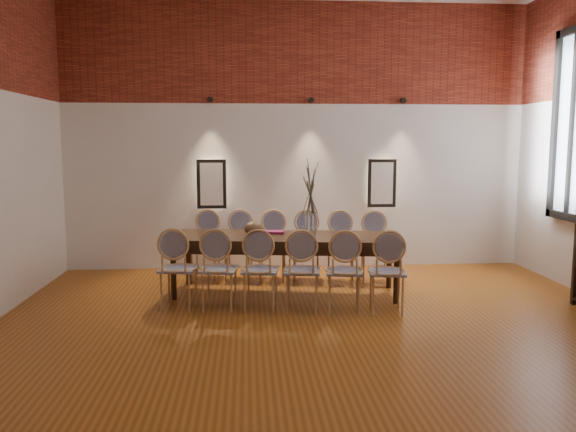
{
  "coord_description": "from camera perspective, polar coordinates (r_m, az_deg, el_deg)",
  "views": [
    {
      "loc": [
        -0.77,
        -5.06,
        1.9
      ],
      "look_at": [
        -0.29,
        1.53,
        1.05
      ],
      "focal_mm": 35.0,
      "sensor_mm": 36.0,
      "label": 1
    }
  ],
  "objects": [
    {
      "name": "floor",
      "position": [
        5.46,
        4.3,
        -13.17
      ],
      "size": [
        7.0,
        7.0,
        0.02
      ],
      "primitive_type": "cube",
      "color": "#934F16",
      "rests_on": "ground"
    },
    {
      "name": "wall_back",
      "position": [
        8.64,
        0.92,
        8.0
      ],
      "size": [
        7.0,
        0.1,
        4.0
      ],
      "primitive_type": "cube",
      "color": "silver",
      "rests_on": "ground"
    },
    {
      "name": "wall_front",
      "position": [
        1.69,
        23.3,
        10.1
      ],
      "size": [
        7.0,
        0.1,
        4.0
      ],
      "primitive_type": "cube",
      "color": "silver",
      "rests_on": "ground"
    },
    {
      "name": "brick_band_back",
      "position": [
        8.68,
        0.98,
        16.29
      ],
      "size": [
        7.0,
        0.02,
        1.5
      ],
      "primitive_type": "cube",
      "color": "maroon",
      "rests_on": "ground"
    },
    {
      "name": "niche_left",
      "position": [
        8.54,
        -7.76,
        3.24
      ],
      "size": [
        0.36,
        0.06,
        0.66
      ],
      "primitive_type": "cube",
      "color": "#FFEAC6",
      "rests_on": "wall_back"
    },
    {
      "name": "niche_right",
      "position": [
        8.77,
        9.47,
        3.31
      ],
      "size": [
        0.36,
        0.06,
        0.66
      ],
      "primitive_type": "cube",
      "color": "#FFEAC6",
      "rests_on": "wall_back"
    },
    {
      "name": "spot_fixture_left",
      "position": [
        8.52,
        -7.92,
        11.64
      ],
      "size": [
        0.08,
        0.1,
        0.08
      ],
      "primitive_type": "cylinder",
      "rotation": [
        1.57,
        0.0,
        0.0
      ],
      "color": "black",
      "rests_on": "wall_back"
    },
    {
      "name": "spot_fixture_mid",
      "position": [
        8.56,
        2.37,
        11.69
      ],
      "size": [
        0.08,
        0.1,
        0.08
      ],
      "primitive_type": "cylinder",
      "rotation": [
        1.57,
        0.0,
        0.0
      ],
      "color": "black",
      "rests_on": "wall_back"
    },
    {
      "name": "spot_fixture_right",
      "position": [
        8.82,
        11.63,
        11.41
      ],
      "size": [
        0.08,
        0.1,
        0.08
      ],
      "primitive_type": "cylinder",
      "rotation": [
        1.57,
        0.0,
        0.0
      ],
      "color": "black",
      "rests_on": "wall_back"
    },
    {
      "name": "window_glass",
      "position": [
        8.23,
        27.04,
        8.28
      ],
      "size": [
        0.02,
        0.78,
        2.38
      ],
      "primitive_type": "cube",
      "color": "silver",
      "rests_on": "wall_right"
    },
    {
      "name": "window_frame",
      "position": [
        8.22,
        26.92,
        8.29
      ],
      "size": [
        0.08,
        0.9,
        2.5
      ],
      "primitive_type": "cube",
      "color": "black",
      "rests_on": "wall_right"
    },
    {
      "name": "window_mullion",
      "position": [
        8.22,
        26.92,
        8.29
      ],
      "size": [
        0.06,
        0.06,
        2.4
      ],
      "primitive_type": "cube",
      "color": "black",
      "rests_on": "wall_right"
    },
    {
      "name": "dining_table",
      "position": [
        7.17,
        -0.24,
        -4.95
      ],
      "size": [
        2.96,
        1.31,
        0.75
      ],
      "primitive_type": "cube",
      "rotation": [
        0.0,
        0.0,
        -0.14
      ],
      "color": "#341C0D",
      "rests_on": "floor"
    },
    {
      "name": "chair_near_a",
      "position": [
        6.62,
        -11.08,
        -5.27
      ],
      "size": [
        0.5,
        0.5,
        0.94
      ],
      "primitive_type": null,
      "rotation": [
        0.0,
        0.0,
        -0.14
      ],
      "color": "tan",
      "rests_on": "floor"
    },
    {
      "name": "chair_near_b",
      "position": [
        6.52,
        -7.0,
        -5.39
      ],
      "size": [
        0.5,
        0.5,
        0.94
      ],
      "primitive_type": null,
      "rotation": [
        0.0,
        0.0,
        -0.14
      ],
      "color": "tan",
      "rests_on": "floor"
    },
    {
      "name": "chair_near_c",
      "position": [
        6.45,
        -2.82,
        -5.49
      ],
      "size": [
        0.5,
        0.5,
        0.94
      ],
      "primitive_type": null,
      "rotation": [
        0.0,
        0.0,
        -0.14
      ],
      "color": "tan",
      "rests_on": "floor"
    },
    {
      "name": "chair_near_d",
      "position": [
        6.41,
        1.44,
        -5.55
      ],
      "size": [
        0.5,
        0.5,
        0.94
      ],
      "primitive_type": null,
      "rotation": [
        0.0,
        0.0,
        -0.14
      ],
      "color": "tan",
      "rests_on": "floor"
    },
    {
      "name": "chair_near_e",
      "position": [
        6.41,
        5.73,
        -5.59
      ],
      "size": [
        0.5,
        0.5,
        0.94
      ],
      "primitive_type": null,
      "rotation": [
        0.0,
        0.0,
        -0.14
      ],
      "color": "tan",
      "rests_on": "floor"
    },
    {
      "name": "chair_near_f",
      "position": [
        6.45,
        9.99,
        -5.59
      ],
      "size": [
        0.5,
        0.5,
        0.94
      ],
      "primitive_type": null,
      "rotation": [
        0.0,
        0.0,
        -0.14
      ],
      "color": "tan",
      "rests_on": "floor"
    },
    {
      "name": "chair_far_a",
      "position": [
        8.04,
        -8.4,
        -3.0
      ],
      "size": [
        0.5,
        0.5,
        0.94
      ],
      "primitive_type": null,
      "rotation": [
        0.0,
        0.0,
        3.0
      ],
      "color": "tan",
      "rests_on": "floor"
    },
    {
      "name": "chair_far_b",
      "position": [
        7.95,
        -5.03,
        -3.06
      ],
      "size": [
        0.5,
        0.5,
        0.94
      ],
      "primitive_type": null,
      "rotation": [
        0.0,
        0.0,
        3.0
      ],
      "color": "tan",
      "rests_on": "floor"
    },
    {
      "name": "chair_far_c",
      "position": [
        7.89,
        -1.6,
        -3.11
      ],
      "size": [
        0.5,
        0.5,
        0.94
      ],
      "primitive_type": null,
      "rotation": [
        0.0,
        0.0,
        3.0
      ],
      "color": "tan",
      "rests_on": "floor"
    },
    {
      "name": "chair_far_d",
      "position": [
        7.86,
        1.87,
        -3.15
      ],
      "size": [
        0.5,
        0.5,
        0.94
      ],
      "primitive_type": null,
      "rotation": [
        0.0,
        0.0,
        3.0
      ],
      "color": "tan",
      "rests_on": "floor"
    },
    {
      "name": "chair_far_e",
      "position": [
        7.86,
        5.36,
        -3.18
      ],
      "size": [
        0.5,
        0.5,
        0.94
      ],
      "primitive_type": null,
      "rotation": [
        0.0,
        0.0,
        3.0
      ],
      "color": "tan",
      "rests_on": "floor"
    },
    {
      "name": "chair_far_f",
      "position": [
        7.89,
        8.83,
        -3.19
      ],
      "size": [
        0.5,
        0.5,
        0.94
      ],
      "primitive_type": null,
      "rotation": [
        0.0,
        0.0,
        3.0
      ],
      "color": "tan",
      "rests_on": "floor"
    },
    {
      "name": "vase",
      "position": [
        7.06,
        2.29,
        -0.81
      ],
      "size": [
        0.14,
        0.14,
        0.3
      ],
      "primitive_type": "cylinder",
      "color": "silver",
      "rests_on": "dining_table"
    },
    {
      "name": "dried_branches",
      "position": [
        7.01,
        2.31,
        2.83
      ],
      "size": [
        0.5,
        0.5,
        0.7
      ],
      "primitive_type": null,
      "color": "brown",
      "rests_on": "vase"
    },
    {
      "name": "bowl",
      "position": [
        7.07,
        -3.5,
        -1.3
      ],
      "size": [
        0.24,
        0.24,
        0.18
      ],
      "primitive_type": "ellipsoid",
      "color": "brown",
      "rests_on": "dining_table"
    },
    {
      "name": "book",
      "position": [
        7.28,
        -1.43,
        -1.64
      ],
      "size": [
        0.28,
        0.21,
        0.03
      ],
      "primitive_type": "cube",
      "rotation": [
        0.0,
        0.0,
        -0.14
      ],
      "color": "maroon",
      "rests_on": "dining_table"
    }
  ]
}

